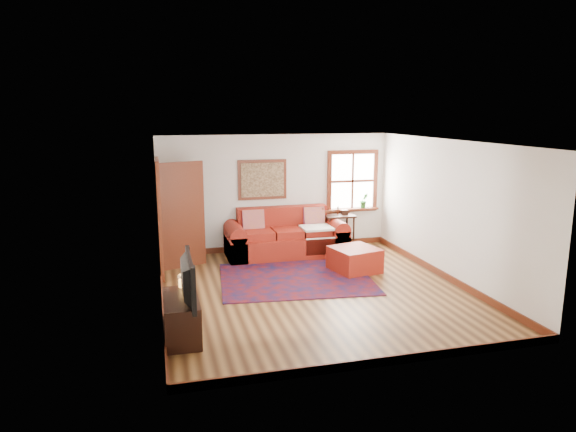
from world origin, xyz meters
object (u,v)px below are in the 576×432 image
object	(u,v)px
red_leather_sofa	(286,240)
media_cabinet	(182,318)
ladder_back_chair	(333,228)
side_table	(339,220)
red_ottoman	(355,259)

from	to	relation	value
red_leather_sofa	media_cabinet	bearing A→B (deg)	-123.29
red_leather_sofa	ladder_back_chair	world-z (taller)	red_leather_sofa
side_table	red_leather_sofa	bearing A→B (deg)	-174.38
side_table	media_cabinet	bearing A→B (deg)	-133.98
red_leather_sofa	side_table	xyz separation A→B (m)	(1.22, 0.12, 0.32)
red_ottoman	side_table	distance (m)	1.64
side_table	ladder_back_chair	bearing A→B (deg)	-151.63
media_cabinet	red_ottoman	bearing A→B (deg)	32.78
media_cabinet	ladder_back_chair	bearing A→B (deg)	46.66
side_table	ladder_back_chair	world-z (taller)	ladder_back_chair
side_table	media_cabinet	distance (m)	5.16
red_leather_sofa	ladder_back_chair	size ratio (longest dim) A/B	2.65
red_ottoman	side_table	size ratio (longest dim) A/B	1.02
side_table	red_ottoman	bearing A→B (deg)	-99.01
red_leather_sofa	side_table	distance (m)	1.27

